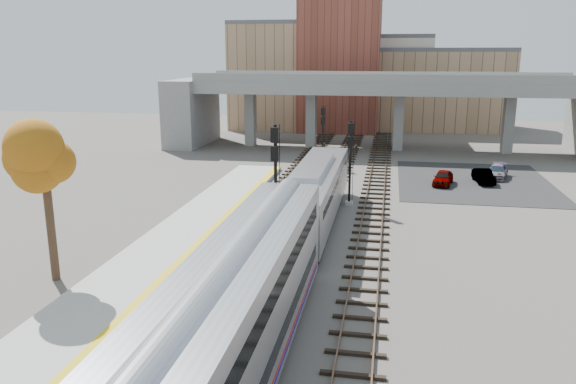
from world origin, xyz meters
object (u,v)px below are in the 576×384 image
(coach, at_px, (222,345))
(signal_mast_mid, at_px, (350,165))
(locomotive, at_px, (316,193))
(car_b, at_px, (483,176))
(signal_mast_near, at_px, (275,182))
(tree, at_px, (44,160))
(signal_mast_far, at_px, (323,137))
(car_c, at_px, (497,172))
(car_a, at_px, (443,178))

(coach, xyz_separation_m, signal_mast_mid, (2.00, 28.03, 0.49))
(locomotive, distance_m, signal_mast_mid, 5.87)
(car_b, bearing_deg, signal_mast_near, -135.76)
(signal_mast_near, bearing_deg, coach, -83.61)
(signal_mast_near, xyz_separation_m, tree, (-10.27, -8.79, 2.70))
(signal_mast_far, bearing_deg, car_b, -21.20)
(coach, bearing_deg, car_b, 70.09)
(locomotive, relative_size, car_c, 4.41)
(locomotive, distance_m, car_a, 17.28)
(signal_mast_far, relative_size, car_c, 1.48)
(car_c, bearing_deg, signal_mast_mid, -120.41)
(car_a, distance_m, car_c, 6.67)
(signal_mast_near, relative_size, signal_mast_mid, 1.11)
(car_b, distance_m, car_c, 3.03)
(locomotive, distance_m, signal_mast_far, 21.63)
(coach, distance_m, signal_mast_far, 44.17)
(signal_mast_far, bearing_deg, signal_mast_near, -90.00)
(car_a, bearing_deg, car_b, 32.45)
(tree, bearing_deg, signal_mast_far, 73.26)
(signal_mast_near, xyz_separation_m, signal_mast_far, (-0.00, 25.37, -0.78))
(signal_mast_mid, bearing_deg, coach, -94.08)
(signal_mast_mid, xyz_separation_m, car_a, (7.99, 8.58, -2.59))
(car_a, bearing_deg, tree, -117.38)
(car_a, height_order, car_b, car_a)
(signal_mast_far, bearing_deg, coach, -87.28)
(coach, xyz_separation_m, car_a, (9.99, 36.62, -2.10))
(locomotive, height_order, signal_mast_near, signal_mast_near)
(tree, bearing_deg, car_b, 46.99)
(car_a, bearing_deg, signal_mast_mid, -120.33)
(coach, relative_size, car_b, 6.44)
(signal_mast_near, bearing_deg, car_a, 55.90)
(car_b, bearing_deg, locomotive, -138.07)
(signal_mast_near, height_order, car_b, signal_mast_near)
(tree, height_order, car_b, tree)
(signal_mast_far, xyz_separation_m, car_b, (15.86, -6.15, -2.35))
(signal_mast_near, height_order, car_a, signal_mast_near)
(coach, xyz_separation_m, car_b, (13.76, 37.97, -2.12))
(coach, height_order, car_b, coach)
(locomotive, distance_m, car_c, 23.68)
(signal_mast_near, bearing_deg, signal_mast_mid, 66.16)
(signal_mast_mid, xyz_separation_m, tree, (-14.37, -18.07, 3.23))
(signal_mast_far, bearing_deg, signal_mast_mid, -75.70)
(coach, bearing_deg, signal_mast_near, 96.39)
(tree, bearing_deg, locomotive, 45.61)
(coach, bearing_deg, locomotive, 90.00)
(locomotive, relative_size, signal_mast_far, 2.99)
(car_c, bearing_deg, car_b, -106.03)
(signal_mast_mid, distance_m, car_c, 18.50)
(signal_mast_mid, relative_size, tree, 0.77)
(signal_mast_mid, distance_m, car_a, 12.01)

